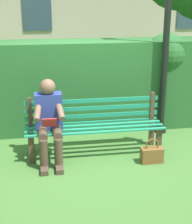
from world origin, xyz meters
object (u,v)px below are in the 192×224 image
at_px(park_bench, 94,124).
at_px(lamp_post, 169,1).
at_px(handbag, 152,154).
at_px(person_seated, 49,119).

xyz_separation_m(park_bench, lamp_post, (-1.27, -0.59, 1.73)).
bearing_deg(lamp_post, park_bench, 24.98).
relative_size(handbag, lamp_post, 0.10).
relative_size(person_seated, lamp_post, 0.31).
bearing_deg(handbag, lamp_post, -115.30).
bearing_deg(handbag, park_bench, -34.32).
xyz_separation_m(park_bench, handbag, (-0.75, 0.51, -0.32)).
bearing_deg(person_seated, lamp_post, -158.32).
relative_size(person_seated, handbag, 3.20).
relative_size(park_bench, handbag, 5.58).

